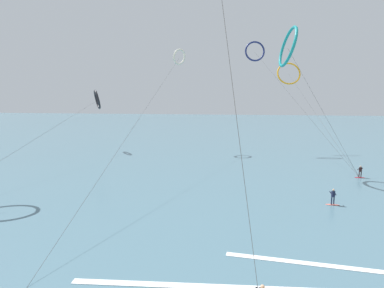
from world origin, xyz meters
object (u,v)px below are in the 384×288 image
Objects in this scene: kite_navy at (255,51)px; kite_ivory at (179,57)px; kite_teal at (288,47)px; surfer_crimson at (360,173)px; surfer_coral at (333,198)px; kite_charcoal at (97,100)px; kite_amber at (289,74)px.

kite_ivory is at bearing 172.79° from kite_navy.
surfer_crimson is at bearing 79.03° from kite_teal.
surfer_crimson is at bearing -66.52° from kite_navy.
surfer_coral is 0.04× the size of kite_charcoal.
kite_ivory is (-18.68, 17.48, 1.41)m from kite_teal.
surfer_coral is 36.55m from kite_amber.
kite_charcoal is at bearing -46.29° from kite_ivory.
kite_teal is 0.48× the size of kite_charcoal.
kite_ivory is at bearing -115.10° from kite_charcoal.
kite_teal is 21.37m from kite_amber.
kite_navy reaches higher than kite_ivory.
kite_amber reaches higher than surfer_coral.
kite_navy is 33.72m from kite_charcoal.
surfer_crimson is 49.61m from kite_charcoal.
surfer_coral is at bearing -98.06° from kite_amber.
surfer_crimson is 0.08× the size of kite_navy.
kite_charcoal is at bearing 174.09° from kite_navy.
surfer_coral is 48.76m from kite_charcoal.
surfer_coral is at bearing 72.54° from kite_ivory.
surfer_coral and surfer_crimson have the same top height.
kite_amber reaches higher than kite_charcoal.
surfer_coral is at bearing -130.95° from surfer_crimson.
kite_navy is at bearing 115.40° from surfer_crimson.
kite_navy is 8.45m from kite_amber.
kite_teal reaches higher than surfer_coral.
kite_amber is at bearing 161.29° from kite_teal.
kite_navy is at bearing -100.52° from surfer_coral.
kite_teal reaches higher than kite_charcoal.
kite_amber is at bearing -114.36° from kite_charcoal.
kite_teal is (-10.37, 0.28, 17.05)m from surfer_crimson.
kite_navy is 15.21m from kite_ivory.
surfer_coral is at bearing -89.95° from kite_navy.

